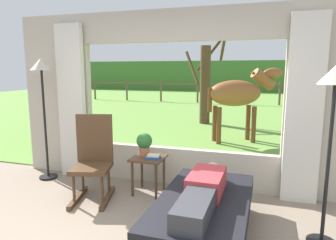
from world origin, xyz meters
TOP-DOWN VIEW (x-y plane):
  - back_wall_with_window at (0.00, 2.26)m, footprint 5.20×0.12m
  - curtain_panel_left at (-1.69, 2.12)m, footprint 0.44×0.10m
  - curtain_panel_right at (1.69, 2.12)m, footprint 0.44×0.10m
  - outdoor_pasture_lawn at (0.00, 13.16)m, footprint 36.00×21.68m
  - distant_hill_ridge at (0.00, 23.00)m, footprint 36.00×2.00m
  - recliner_sofa at (0.66, 0.90)m, footprint 0.93×1.72m
  - reclining_person at (0.66, 0.85)m, footprint 0.35×1.43m
  - rocking_chair at (-0.93, 1.44)m, footprint 0.62×0.78m
  - side_table at (-0.28, 1.79)m, footprint 0.44×0.44m
  - potted_plant at (-0.36, 1.85)m, footprint 0.22×0.22m
  - book_stack at (-0.19, 1.73)m, footprint 0.21×0.15m
  - floor_lamp_left at (-2.03, 1.88)m, footprint 0.32×0.32m
  - floor_lamp_right at (1.81, 1.11)m, footprint 0.32×0.32m
  - horse at (0.66, 5.22)m, footprint 1.76×1.13m
  - pasture_tree at (-0.53, 7.49)m, footprint 1.39×1.46m
  - pasture_fence_line at (0.00, 13.47)m, footprint 16.10×0.10m

SIDE VIEW (x-z plane):
  - outdoor_pasture_lawn at x=0.00m, z-range 0.00..0.02m
  - recliner_sofa at x=0.66m, z-range 0.01..0.43m
  - side_table at x=-0.28m, z-range 0.17..0.69m
  - reclining_person at x=0.66m, z-range 0.41..0.63m
  - rocking_chair at x=-0.93m, z-range -0.01..1.11m
  - book_stack at x=-0.19m, z-range 0.52..0.58m
  - potted_plant at x=-0.36m, z-range 0.54..0.86m
  - pasture_fence_line at x=0.00m, z-range 0.19..1.29m
  - horse at x=0.66m, z-range 0.29..2.02m
  - curtain_panel_left at x=-1.69m, z-range 0.00..2.40m
  - curtain_panel_right at x=1.69m, z-range 0.00..2.40m
  - distant_hill_ridge at x=0.00m, z-range 0.00..2.40m
  - back_wall_with_window at x=0.00m, z-range -0.03..2.52m
  - pasture_tree at x=-0.53m, z-range -0.08..2.75m
  - floor_lamp_right at x=1.81m, z-range 0.54..2.30m
  - floor_lamp_left at x=-2.03m, z-range 0.58..2.46m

